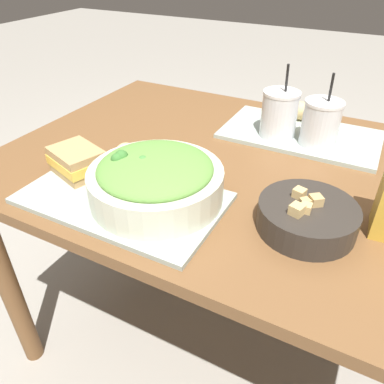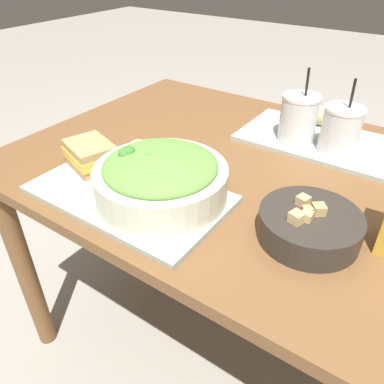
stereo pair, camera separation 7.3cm
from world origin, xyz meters
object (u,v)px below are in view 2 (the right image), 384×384
(salad_bowl, at_px, (161,177))
(sandwich_near, at_px, (90,155))
(drink_cup_dark, at_px, (298,120))
(baguette_far, at_px, (320,116))
(soup_bowl, at_px, (309,225))
(drink_cup_red, at_px, (340,131))
(baguette_near, at_px, (146,160))

(salad_bowl, distance_m, sandwich_near, 0.23)
(drink_cup_dark, bearing_deg, baguette_far, 83.22)
(soup_bowl, distance_m, drink_cup_dark, 0.42)
(drink_cup_red, bearing_deg, salad_bowl, -120.44)
(baguette_far, bearing_deg, salad_bowl, 161.06)
(baguette_far, distance_m, drink_cup_dark, 0.15)
(sandwich_near, bearing_deg, soup_bowl, 24.48)
(drink_cup_red, bearing_deg, drink_cup_dark, 180.00)
(sandwich_near, bearing_deg, baguette_far, 74.73)
(baguette_near, xyz_separation_m, baguette_far, (0.26, 0.52, 0.00))
(salad_bowl, bearing_deg, baguette_far, 74.94)
(drink_cup_red, bearing_deg, baguette_far, 123.54)
(sandwich_near, relative_size, drink_cup_red, 0.76)
(salad_bowl, xyz_separation_m, baguette_far, (0.16, 0.59, -0.02))
(soup_bowl, relative_size, sandwich_near, 1.30)
(salad_bowl, height_order, drink_cup_red, drink_cup_red)
(salad_bowl, distance_m, drink_cup_red, 0.51)
(baguette_near, relative_size, drink_cup_dark, 0.65)
(salad_bowl, distance_m, baguette_far, 0.61)
(salad_bowl, distance_m, soup_bowl, 0.32)
(salad_bowl, distance_m, baguette_near, 0.12)
(sandwich_near, distance_m, baguette_far, 0.70)
(salad_bowl, relative_size, soup_bowl, 1.47)
(salad_bowl, xyz_separation_m, sandwich_near, (-0.23, 0.01, -0.02))
(soup_bowl, relative_size, baguette_far, 1.76)
(baguette_near, xyz_separation_m, drink_cup_dark, (0.24, 0.37, 0.03))
(soup_bowl, distance_m, sandwich_near, 0.55)
(soup_bowl, distance_m, baguette_far, 0.55)
(sandwich_near, xyz_separation_m, drink_cup_dark, (0.37, 0.43, 0.03))
(sandwich_near, height_order, baguette_far, sandwich_near)
(drink_cup_dark, bearing_deg, baguette_near, -123.11)
(salad_bowl, xyz_separation_m, soup_bowl, (0.32, 0.06, -0.03))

